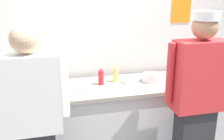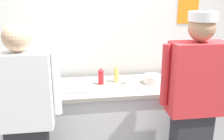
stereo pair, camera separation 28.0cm
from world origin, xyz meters
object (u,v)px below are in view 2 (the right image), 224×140
object	(u,v)px
deli_cup	(210,78)
sheet_tray	(71,87)
plate_stack_front	(196,82)
plate_stack_rear	(152,79)
ramekin_green_sauce	(126,82)
squeeze_bottle_primary	(116,73)
chef_center	(194,102)
ramekin_red_sauce	(18,93)
squeeze_bottle_secondary	(101,76)
ramekin_yellow_sauce	(199,76)
mixing_bowl_steel	(3,85)
chef_near_left	(25,117)

from	to	relation	value
deli_cup	sheet_tray	bearing A→B (deg)	179.58
plate_stack_front	deli_cup	xyz separation A→B (m)	(0.21, 0.08, 0.01)
plate_stack_rear	sheet_tray	world-z (taller)	plate_stack_rear
ramekin_green_sauce	squeeze_bottle_primary	bearing A→B (deg)	144.06
plate_stack_rear	deli_cup	size ratio (longest dim) A/B	2.03
chef_center	squeeze_bottle_primary	xyz separation A→B (m)	(-0.61, 0.74, 0.07)
plate_stack_rear	ramekin_red_sauce	size ratio (longest dim) A/B	1.89
ramekin_green_sauce	deli_cup	size ratio (longest dim) A/B	0.91
squeeze_bottle_primary	squeeze_bottle_secondary	xyz separation A→B (m)	(-0.19, -0.06, -0.01)
chef_center	plate_stack_rear	bearing A→B (deg)	107.81
plate_stack_rear	ramekin_yellow_sauce	world-z (taller)	plate_stack_rear
ramekin_yellow_sauce	mixing_bowl_steel	bearing A→B (deg)	-176.69
ramekin_green_sauce	deli_cup	bearing A→B (deg)	-4.78
ramekin_green_sauce	sheet_tray	bearing A→B (deg)	-173.61
chef_center	deli_cup	distance (m)	0.75
sheet_tray	ramekin_yellow_sauce	size ratio (longest dim) A/B	4.61
ramekin_yellow_sauce	ramekin_green_sauce	bearing A→B (deg)	-174.54
chef_center	ramekin_green_sauce	size ratio (longest dim) A/B	19.20
sheet_tray	plate_stack_front	bearing A→B (deg)	-3.59
plate_stack_front	squeeze_bottle_primary	world-z (taller)	squeeze_bottle_primary
mixing_bowl_steel	deli_cup	distance (m)	2.31
chef_near_left	plate_stack_rear	bearing A→B (deg)	26.10
sheet_tray	deli_cup	bearing A→B (deg)	-0.42
chef_center	plate_stack_front	xyz separation A→B (m)	(0.26, 0.50, 0.01)
plate_stack_front	ramekin_red_sauce	size ratio (longest dim) A/B	2.18
squeeze_bottle_primary	ramekin_green_sauce	distance (m)	0.15
ramekin_red_sauce	plate_stack_front	bearing A→B (deg)	1.23
sheet_tray	squeeze_bottle_secondary	xyz separation A→B (m)	(0.33, 0.09, 0.08)
ramekin_yellow_sauce	ramekin_red_sauce	size ratio (longest dim) A/B	0.82
sheet_tray	squeeze_bottle_primary	size ratio (longest dim) A/B	1.95
plate_stack_front	mixing_bowl_steel	world-z (taller)	mixing_bowl_steel
chef_center	squeeze_bottle_primary	size ratio (longest dim) A/B	8.42
chef_near_left	ramekin_green_sauce	size ratio (longest dim) A/B	18.43
plate_stack_rear	mixing_bowl_steel	xyz separation A→B (m)	(-1.63, -0.02, 0.01)
ramekin_yellow_sauce	deli_cup	xyz separation A→B (m)	(0.06, -0.17, 0.03)
squeeze_bottle_secondary	sheet_tray	bearing A→B (deg)	-165.27
plate_stack_front	deli_cup	bearing A→B (deg)	19.52
chef_near_left	mixing_bowl_steel	world-z (taller)	chef_near_left
plate_stack_rear	ramekin_green_sauce	size ratio (longest dim) A/B	2.24
squeeze_bottle_primary	chef_center	bearing A→B (deg)	-50.51
plate_stack_rear	ramekin_yellow_sauce	distance (m)	0.63
squeeze_bottle_secondary	ramekin_red_sauce	distance (m)	0.89
plate_stack_rear	sheet_tray	bearing A→B (deg)	-177.26
mixing_bowl_steel	deli_cup	world-z (taller)	mixing_bowl_steel
sheet_tray	squeeze_bottle_primary	xyz separation A→B (m)	(0.52, 0.15, 0.09)
ramekin_green_sauce	mixing_bowl_steel	bearing A→B (deg)	-178.18
chef_near_left	sheet_tray	size ratio (longest dim) A/B	4.14
squeeze_bottle_secondary	ramekin_red_sauce	size ratio (longest dim) A/B	1.81
plate_stack_front	mixing_bowl_steel	xyz separation A→B (m)	(-2.10, 0.11, 0.02)
squeeze_bottle_secondary	chef_center	bearing A→B (deg)	-40.56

